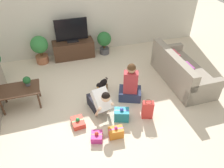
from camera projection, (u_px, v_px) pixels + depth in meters
ground_plane at (94, 105)px, 5.09m from camera, size 16.00×16.00×0.00m
wall_back at (71, 12)px, 6.30m from camera, size 8.40×0.06×2.60m
sofa_right at (181, 72)px, 5.67m from camera, size 0.89×1.93×0.83m
coffee_table at (19, 91)px, 4.84m from camera, size 0.89×0.56×0.48m
tv_console at (74, 49)px, 6.68m from camera, size 1.22×0.47×0.53m
tv at (72, 32)px, 6.32m from camera, size 0.94×0.20×0.70m
potted_plant_back_left at (40, 48)px, 6.28m from camera, size 0.50×0.50×0.84m
potted_plant_back_right at (104, 41)px, 6.76m from camera, size 0.44×0.44×0.72m
person_kneeling at (100, 101)px, 4.70m from camera, size 0.47×0.81×0.77m
person_sitting at (130, 86)px, 5.06m from camera, size 0.63×0.59×1.00m
dog at (102, 84)px, 5.33m from camera, size 0.37×0.36×0.36m
gift_box_a at (97, 137)px, 4.27m from camera, size 0.28×0.30×0.20m
gift_box_b at (116, 132)px, 4.31m from camera, size 0.30×0.20×0.27m
gift_box_c at (78, 122)px, 4.58m from camera, size 0.28×0.35×0.18m
gift_box_d at (121, 115)px, 4.66m from camera, size 0.37×0.31×0.33m
gift_bag_a at (148, 110)px, 4.66m from camera, size 0.26×0.19×0.45m
tabletop_plant at (27, 81)px, 4.84m from camera, size 0.17×0.17×0.22m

